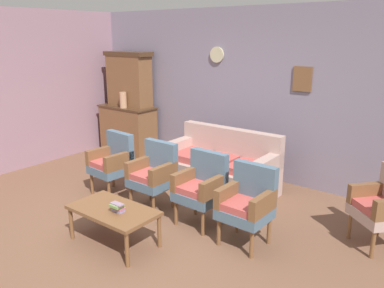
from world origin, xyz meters
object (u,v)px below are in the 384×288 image
Objects in this scene: armchair_by_doorway at (113,161)px; wingback_chair_by_fireplace at (384,204)px; vase_on_cabinet at (123,100)px; armchair_near_couch_end at (202,185)px; armchair_row_middle at (247,202)px; side_cabinet at (128,129)px; floral_couch at (221,169)px; armchair_near_cabinet at (154,173)px; book_stack_on_table at (118,207)px; coffee_table at (114,212)px.

wingback_chair_by_fireplace is at bearing 12.81° from armchair_by_doorway.
armchair_near_couch_end is (2.87, -1.40, -0.58)m from vase_on_cabinet.
armchair_row_middle is 1.00× the size of wingback_chair_by_fireplace.
floral_couch is at bearing -11.25° from side_cabinet.
armchair_near_couch_end is at bearing 1.56° from armchair_near_cabinet.
side_cabinet reaches higher than armchair_near_cabinet.
armchair_row_middle reaches higher than book_stack_on_table.
armchair_by_doorway is at bearing -179.25° from armchair_near_couch_end.
book_stack_on_table is at bearing -141.87° from wingback_chair_by_fireplace.
armchair_near_couch_end reaches higher than book_stack_on_table.
armchair_near_cabinet is at bearing -0.01° from armchair_by_doorway.
armchair_near_cabinet is 0.78m from armchair_near_couch_end.
armchair_row_middle is at bearing 37.87° from coffee_table.
vase_on_cabinet is 3.89m from armchair_row_middle.
armchair_near_cabinet is at bearing 177.84° from armchair_row_middle.
side_cabinet is 2.09m from armchair_by_doorway.
vase_on_cabinet is 1.99m from armchair_by_doorway.
armchair_near_cabinet and armchair_near_couch_end have the same top height.
wingback_chair_by_fireplace is 0.90× the size of coffee_table.
armchair_near_couch_end is at bearing 69.38° from book_stack_on_table.
floral_couch is 1.61m from armchair_by_doorway.
vase_on_cabinet is 2.58m from floral_couch.
vase_on_cabinet is 0.33× the size of armchair_row_middle.
vase_on_cabinet reaches higher than floral_couch.
side_cabinet is 3.55m from coffee_table.
floral_couch is at bearing 91.20° from book_stack_on_table.
vase_on_cabinet reaches higher than armchair_near_couch_end.
coffee_table is at bearing -143.54° from wingback_chair_by_fireplace.
vase_on_cabinet is at bearing 135.92° from book_stack_on_table.
armchair_row_middle reaches higher than coffee_table.
armchair_row_middle is at bearing -24.34° from side_cabinet.
armchair_by_doorway is at bearing 140.77° from book_stack_on_table.
wingback_chair_by_fireplace is at bearing 36.46° from coffee_table.
book_stack_on_table is at bearing -44.08° from vase_on_cabinet.
book_stack_on_table is at bearing -110.62° from armchair_near_couch_end.
armchair_near_couch_end is (0.42, -1.07, 0.17)m from floral_couch.
floral_couch and armchair_by_doorway have the same top height.
armchair_by_doorway is (1.36, -1.59, 0.03)m from side_cabinet.
armchair_near_cabinet and armchair_row_middle have the same top height.
wingback_chair_by_fireplace is at bearing 38.13° from book_stack_on_table.
floral_couch is at bearing 111.71° from armchair_near_couch_end.
coffee_table is (0.29, -0.96, -0.12)m from armchair_near_cabinet.
armchair_near_couch_end is at bearing -157.81° from wingback_chair_by_fireplace.
side_cabinet is 1.28× the size of armchair_near_couch_end.
floral_couch is 2.08m from book_stack_on_table.
vase_on_cabinet is 0.33× the size of armchair_near_couch_end.
floral_couch and armchair_row_middle have the same top height.
floral_couch is at bearing 42.87° from armchair_by_doorway.
floral_couch is 1.90× the size of armchair_row_middle.
side_cabinet is 1.28× the size of armchair_near_cabinet.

